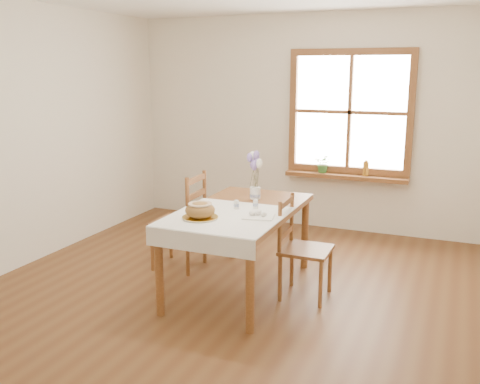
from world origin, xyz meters
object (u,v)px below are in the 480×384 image
object	(u,v)px
dining_table	(240,218)
bread_plate	(200,218)
chair_right	(306,248)
chair_left	(178,220)
flower_vase	(255,194)

from	to	relation	value
dining_table	bread_plate	world-z (taller)	bread_plate
dining_table	chair_right	world-z (taller)	chair_right
chair_left	flower_vase	xyz separation A→B (m)	(0.79, 0.08, 0.32)
chair_left	bread_plate	world-z (taller)	chair_left
chair_left	chair_right	xyz separation A→B (m)	(1.37, -0.22, -0.04)
chair_right	bread_plate	xyz separation A→B (m)	(-0.76, -0.51, 0.33)
dining_table	chair_left	xyz separation A→B (m)	(-0.78, 0.28, -0.18)
chair_right	bread_plate	world-z (taller)	chair_right
dining_table	bread_plate	bearing A→B (deg)	-109.88
dining_table	chair_right	size ratio (longest dim) A/B	1.81
chair_right	bread_plate	size ratio (longest dim) A/B	3.10
bread_plate	flower_vase	world-z (taller)	flower_vase
chair_right	dining_table	bearing A→B (deg)	94.94
dining_table	bread_plate	xyz separation A→B (m)	(-0.16, -0.45, 0.10)
bread_plate	flower_vase	xyz separation A→B (m)	(0.17, 0.81, 0.04)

